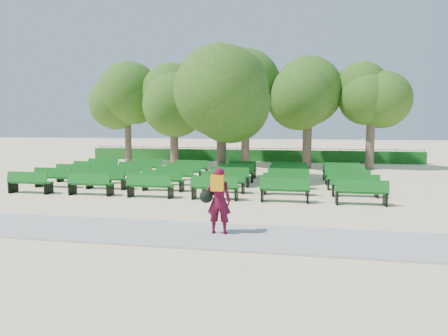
{
  "coord_description": "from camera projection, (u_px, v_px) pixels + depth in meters",
  "views": [
    {
      "loc": [
        3.88,
        -17.24,
        2.93
      ],
      "look_at": [
        0.82,
        -1.0,
        1.1
      ],
      "focal_mm": 32.0,
      "sensor_mm": 36.0,
      "label": 1
    }
  ],
  "objects": [
    {
      "name": "tree_among",
      "position": [
        221.0,
        98.0,
        20.13
      ],
      "size": [
        4.78,
        4.78,
        6.38
      ],
      "color": "brown",
      "rests_on": "ground"
    },
    {
      "name": "hedge",
      "position": [
        249.0,
        155.0,
        31.5
      ],
      "size": [
        26.0,
        0.7,
        0.9
      ],
      "primitive_type": "cube",
      "color": "#165719",
      "rests_on": "ground"
    },
    {
      "name": "ground",
      "position": [
        210.0,
        190.0,
        17.88
      ],
      "size": [
        120.0,
        120.0,
        0.0
      ],
      "primitive_type": "plane",
      "color": "beige"
    },
    {
      "name": "fence",
      "position": [
        249.0,
        161.0,
        31.94
      ],
      "size": [
        26.0,
        0.1,
        1.02
      ],
      "primitive_type": null,
      "color": "black",
      "rests_on": "ground"
    },
    {
      "name": "person",
      "position": [
        218.0,
        200.0,
        10.4
      ],
      "size": [
        0.82,
        0.5,
        1.74
      ],
      "rotation": [
        0.0,
        0.0,
        3.17
      ],
      "color": "#4B0A1F",
      "rests_on": "ground"
    },
    {
      "name": "paving",
      "position": [
        150.0,
        233.0,
        10.65
      ],
      "size": [
        30.0,
        2.2,
        0.06
      ],
      "primitive_type": "cube",
      "color": "#A9A9A4",
      "rests_on": "ground"
    },
    {
      "name": "bench_array",
      "position": [
        203.0,
        184.0,
        18.92
      ],
      "size": [
        1.86,
        0.59,
        1.17
      ],
      "rotation": [
        0.0,
        0.0,
        -0.01
      ],
      "color": "#116319",
      "rests_on": "ground"
    },
    {
      "name": "tree_line",
      "position": [
        242.0,
        166.0,
        27.65
      ],
      "size": [
        21.8,
        6.8,
        7.04
      ],
      "primitive_type": null,
      "color": "#315D18",
      "rests_on": "ground"
    },
    {
      "name": "curb",
      "position": [
        164.0,
        222.0,
        11.77
      ],
      "size": [
        30.0,
        0.12,
        0.1
      ],
      "primitive_type": "cube",
      "color": "silver",
      "rests_on": "ground"
    }
  ]
}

